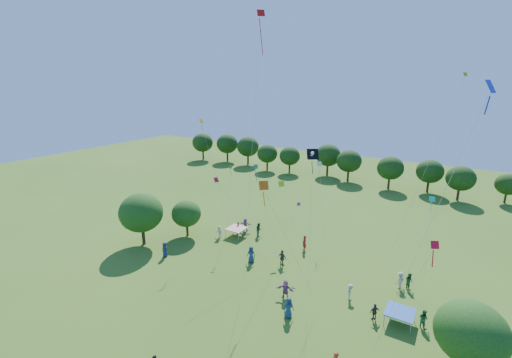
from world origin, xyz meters
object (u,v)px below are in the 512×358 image
object	(u,v)px
near_tree_east	(471,333)
near_tree_west	(141,213)
pirate_kite	(312,158)
red_high_kite	(257,73)
tent_blue	(400,312)
tent_red_stripe	(236,228)
near_tree_north	(186,214)

from	to	relation	value
near_tree_east	near_tree_west	bearing A→B (deg)	176.09
pirate_kite	red_high_kite	xyz separation A→B (m)	(-4.79, -1.67, 7.31)
near_tree_east	tent_blue	xyz separation A→B (m)	(-4.62, 3.51, -2.54)
near_tree_west	tent_red_stripe	bearing A→B (deg)	42.95
near_tree_west	red_high_kite	world-z (taller)	red_high_kite
near_tree_west	near_tree_east	size ratio (longest dim) A/B	1.15
near_tree_east	red_high_kite	distance (m)	24.82
near_tree_north	red_high_kite	size ratio (longest dim) A/B	0.20
near_tree_west	pirate_kite	world-z (taller)	pirate_kite
tent_red_stripe	near_tree_north	bearing A→B (deg)	-149.86
tent_blue	red_high_kite	xyz separation A→B (m)	(-13.73, 0.06, 18.86)
near_tree_north	pirate_kite	size ratio (longest dim) A/B	0.39
near_tree_east	tent_blue	distance (m)	6.33
near_tree_east	red_high_kite	bearing A→B (deg)	169.00
near_tree_north	tent_blue	distance (m)	26.61
near_tree_north	near_tree_east	distance (m)	31.71
pirate_kite	near_tree_north	bearing A→B (deg)	174.46
tent_red_stripe	red_high_kite	world-z (taller)	red_high_kite
near_tree_west	tent_red_stripe	world-z (taller)	near_tree_west
near_tree_west	red_high_kite	size ratio (longest dim) A/B	0.27
tent_blue	near_tree_west	bearing A→B (deg)	-177.65
pirate_kite	red_high_kite	world-z (taller)	red_high_kite
near_tree_east	pirate_kite	size ratio (longest dim) A/B	0.47
tent_blue	pirate_kite	xyz separation A→B (m)	(-8.94, 1.73, 11.55)
tent_blue	pirate_kite	distance (m)	14.71
near_tree_north	tent_blue	size ratio (longest dim) A/B	2.13
near_tree_west	near_tree_east	world-z (taller)	near_tree_west
near_tree_west	near_tree_east	bearing A→B (deg)	-3.91
near_tree_west	tent_red_stripe	xyz separation A→B (m)	(8.38, 7.80, -3.07)
tent_red_stripe	pirate_kite	world-z (taller)	pirate_kite
tent_red_stripe	red_high_kite	bearing A→B (deg)	-42.68
near_tree_north	near_tree_east	bearing A→B (deg)	-12.61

